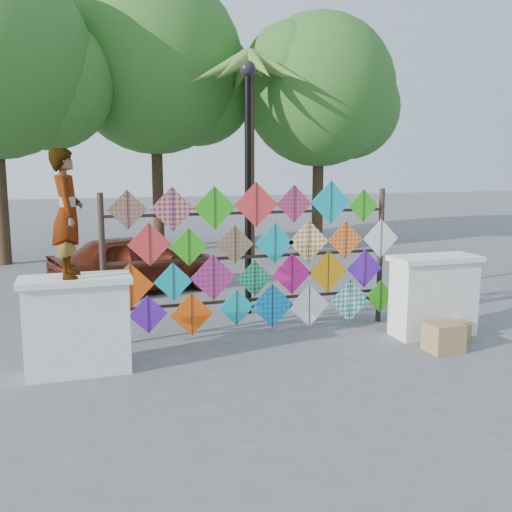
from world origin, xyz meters
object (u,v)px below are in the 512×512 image
(kite_rack, at_px, (260,259))
(sedan, at_px, (138,263))
(lamppost, at_px, (248,165))
(vendor_woman, at_px, (67,213))

(kite_rack, xyz_separation_m, sedan, (-1.50, 3.70, -0.58))
(kite_rack, relative_size, sedan, 1.33)
(kite_rack, height_order, lamppost, lamppost)
(kite_rack, distance_m, sedan, 4.04)
(sedan, xyz_separation_m, lamppost, (1.70, -2.43, 2.06))
(vendor_woman, relative_size, sedan, 0.44)
(sedan, relative_size, lamppost, 0.83)
(vendor_woman, height_order, sedan, vendor_woman)
(kite_rack, bearing_deg, sedan, 112.10)
(vendor_woman, xyz_separation_m, sedan, (1.35, 4.63, -1.46))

